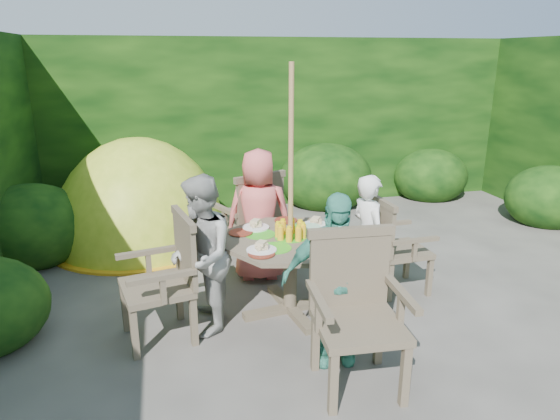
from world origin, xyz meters
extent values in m
plane|color=#474440|center=(0.00, 0.00, 0.00)|extent=(60.00, 60.00, 0.00)
cube|color=black|center=(0.00, 4.00, 1.25)|extent=(9.00, 1.00, 2.50)
cylinder|color=#483E2F|center=(-0.79, 0.15, 0.34)|extent=(0.12, 0.12, 0.68)
cube|color=#483E2F|center=(-0.79, 0.15, 0.03)|extent=(0.90, 0.24, 0.06)
cube|color=#483E2F|center=(-0.79, 0.15, 0.03)|extent=(0.24, 0.90, 0.06)
cylinder|color=#483E2F|center=(-0.79, 0.15, 0.70)|extent=(1.42, 1.42, 0.04)
cylinder|color=green|center=(-0.98, -0.06, 0.72)|extent=(0.28, 0.28, 0.00)
cylinder|color=green|center=(-0.55, 0.01, 0.72)|extent=(0.28, 0.28, 0.00)
cylinder|color=green|center=(-1.04, 0.29, 0.72)|extent=(0.28, 0.28, 0.00)
cylinder|color=green|center=(-0.60, 0.36, 0.72)|extent=(0.28, 0.28, 0.00)
cylinder|color=green|center=(-0.79, 0.15, 0.72)|extent=(0.28, 0.28, 0.00)
cylinder|color=white|center=(-0.48, 0.40, 0.73)|extent=(0.25, 0.25, 0.01)
cylinder|color=white|center=(-1.04, 0.46, 0.73)|extent=(0.25, 0.25, 0.01)
cylinder|color=white|center=(-1.10, -0.10, 0.73)|extent=(0.25, 0.25, 0.01)
cylinder|color=white|center=(-0.54, -0.16, 0.73)|extent=(0.25, 0.25, 0.01)
cylinder|color=red|center=(-0.34, 0.22, 0.73)|extent=(0.22, 0.22, 0.01)
cylinder|color=red|center=(-0.72, 0.60, 0.73)|extent=(0.22, 0.22, 0.01)
cylinder|color=red|center=(-1.20, 0.36, 0.73)|extent=(0.22, 0.22, 0.01)
cylinder|color=red|center=(-1.11, -0.18, 0.73)|extent=(0.22, 0.22, 0.01)
cylinder|color=red|center=(-0.58, -0.26, 0.73)|extent=(0.22, 0.22, 0.01)
cylinder|color=green|center=(-0.58, 0.23, 0.75)|extent=(0.18, 0.18, 0.06)
cylinder|color=olive|center=(-0.79, 0.15, 1.10)|extent=(0.05, 0.05, 2.20)
cube|color=#483E2F|center=(0.37, 0.34, 0.42)|extent=(0.51, 0.53, 0.05)
cube|color=#483E2F|center=(0.60, 0.14, 0.20)|extent=(0.05, 0.05, 0.41)
cube|color=#483E2F|center=(0.58, 0.56, 0.20)|extent=(0.05, 0.05, 0.41)
cube|color=#483E2F|center=(0.17, 0.11, 0.20)|extent=(0.05, 0.05, 0.41)
cube|color=#483E2F|center=(0.15, 0.54, 0.20)|extent=(0.05, 0.05, 0.41)
cube|color=#483E2F|center=(0.14, 0.33, 0.68)|extent=(0.06, 0.50, 0.48)
cube|color=#483E2F|center=(0.39, 0.09, 0.61)|extent=(0.49, 0.07, 0.04)
cube|color=#483E2F|center=(0.36, 0.59, 0.61)|extent=(0.49, 0.07, 0.04)
cube|color=#483E2F|center=(-1.96, -0.04, 0.45)|extent=(0.63, 0.64, 0.05)
cube|color=#483E2F|center=(-2.23, 0.14, 0.22)|extent=(0.06, 0.06, 0.44)
cube|color=#483E2F|center=(-2.13, -0.31, 0.22)|extent=(0.06, 0.06, 0.44)
cube|color=#483E2F|center=(-1.78, 0.23, 0.22)|extent=(0.06, 0.06, 0.44)
cube|color=#483E2F|center=(-1.68, -0.22, 0.22)|extent=(0.06, 0.06, 0.44)
cube|color=#483E2F|center=(-1.71, 0.01, 0.74)|extent=(0.15, 0.54, 0.53)
cube|color=#483E2F|center=(-2.01, 0.23, 0.66)|extent=(0.53, 0.16, 0.04)
cube|color=#483E2F|center=(-1.90, -0.31, 0.66)|extent=(0.53, 0.16, 0.04)
cube|color=#483E2F|center=(-0.98, 1.31, 0.47)|extent=(0.74, 0.73, 0.05)
cube|color=#483E2F|center=(-0.85, 1.63, 0.23)|extent=(0.07, 0.07, 0.46)
cube|color=#483E2F|center=(-1.30, 1.44, 0.23)|extent=(0.07, 0.07, 0.46)
cube|color=#483E2F|center=(-0.66, 1.19, 0.23)|extent=(0.07, 0.07, 0.46)
cube|color=#483E2F|center=(-1.11, 1.00, 0.23)|extent=(0.07, 0.07, 0.46)
cube|color=#483E2F|center=(-0.87, 1.07, 0.77)|extent=(0.54, 0.27, 0.55)
cube|color=#483E2F|center=(-0.72, 1.43, 0.69)|extent=(0.27, 0.53, 0.04)
cube|color=#483E2F|center=(-1.24, 1.20, 0.69)|extent=(0.27, 0.53, 0.04)
cube|color=#483E2F|center=(-0.60, -1.02, 0.48)|extent=(0.61, 0.59, 0.06)
cube|color=#483E2F|center=(-0.86, -1.25, 0.23)|extent=(0.06, 0.06, 0.47)
cube|color=#483E2F|center=(-0.37, -1.28, 0.23)|extent=(0.06, 0.06, 0.47)
cube|color=#483E2F|center=(-0.83, -0.76, 0.23)|extent=(0.06, 0.06, 0.47)
cube|color=#483E2F|center=(-0.34, -0.79, 0.23)|extent=(0.06, 0.06, 0.47)
cube|color=#483E2F|center=(-0.58, -0.75, 0.78)|extent=(0.58, 0.08, 0.56)
cube|color=#483E2F|center=(-0.89, -1.00, 0.70)|extent=(0.09, 0.56, 0.04)
cube|color=#483E2F|center=(-0.31, -1.03, 0.70)|extent=(0.09, 0.56, 0.04)
imported|color=white|center=(0.00, 0.28, 0.61)|extent=(0.38, 0.49, 1.21)
imported|color=#9FA09B|center=(-1.58, 0.02, 0.67)|extent=(0.56, 0.69, 1.34)
imported|color=#E3625E|center=(-0.92, 0.94, 0.68)|extent=(0.73, 0.53, 1.37)
imported|color=teal|center=(-0.66, -0.64, 0.67)|extent=(0.82, 0.42, 1.33)
ellipsoid|color=#9FBA23|center=(-2.16, 2.40, 0.00)|extent=(2.71, 2.71, 2.60)
ellipsoid|color=black|center=(-1.92, 1.71, 0.00)|extent=(0.82, 0.60, 0.89)
cylinder|color=orange|center=(-2.16, 2.40, 0.02)|extent=(2.27, 2.27, 0.03)
camera|label=1|loc=(-1.82, -3.82, 2.25)|focal=32.00mm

